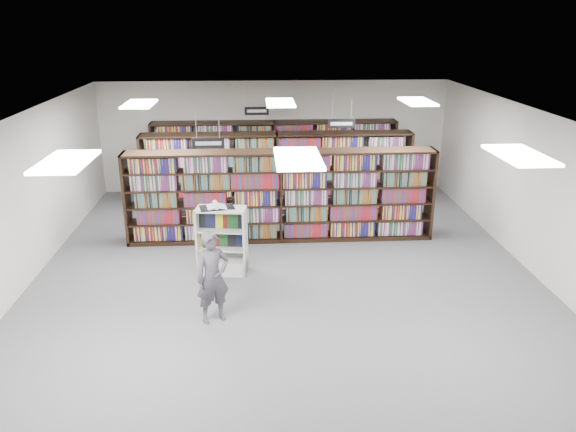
{
  "coord_description": "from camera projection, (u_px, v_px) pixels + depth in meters",
  "views": [
    {
      "loc": [
        -0.56,
        -10.18,
        4.93
      ],
      "look_at": [
        0.08,
        0.5,
        1.1
      ],
      "focal_mm": 35.0,
      "sensor_mm": 36.0,
      "label": 1
    }
  ],
  "objects": [
    {
      "name": "troffer_back_center",
      "position": [
        280.0,
        103.0,
        12.08
      ],
      "size": [
        0.6,
        1.2,
        0.04
      ],
      "primitive_type": "cube",
      "color": "white",
      "rests_on": "ceiling"
    },
    {
      "name": "aisle_sign_left",
      "position": [
        208.0,
        142.0,
        11.27
      ],
      "size": [
        0.65,
        0.02,
        0.8
      ],
      "color": "#B2B2B7",
      "rests_on": "ceiling"
    },
    {
      "name": "troffer_front_left",
      "position": [
        66.0,
        162.0,
        7.21
      ],
      "size": [
        0.6,
        1.2,
        0.04
      ],
      "primitive_type": "cube",
      "color": "white",
      "rests_on": "ceiling"
    },
    {
      "name": "troffer_front_center",
      "position": [
        298.0,
        158.0,
        7.38
      ],
      "size": [
        0.6,
        1.2,
        0.04
      ],
      "primitive_type": "cube",
      "color": "white",
      "rests_on": "ceiling"
    },
    {
      "name": "wall_front",
      "position": [
        322.0,
        405.0,
        5.09
      ],
      "size": [
        10.0,
        0.1,
        3.2
      ],
      "primitive_type": "cube",
      "color": "silver",
      "rests_on": "ground"
    },
    {
      "name": "wall_right",
      "position": [
        540.0,
        196.0,
        11.0
      ],
      "size": [
        0.1,
        12.0,
        3.2
      ],
      "primitive_type": "cube",
      "color": "silver",
      "rests_on": "ground"
    },
    {
      "name": "aisle_sign_center",
      "position": [
        257.0,
        110.0,
        15.08
      ],
      "size": [
        0.65,
        0.02,
        0.8
      ],
      "color": "#B2B2B7",
      "rests_on": "ceiling"
    },
    {
      "name": "troffer_back_right",
      "position": [
        417.0,
        102.0,
        12.25
      ],
      "size": [
        0.6,
        1.2,
        0.04
      ],
      "primitive_type": "cube",
      "color": "white",
      "rests_on": "ceiling"
    },
    {
      "name": "endcap_display",
      "position": [
        223.0,
        250.0,
        11.31
      ],
      "size": [
        1.03,
        0.61,
        1.37
      ],
      "rotation": [
        0.0,
        0.0,
        -0.12
      ],
      "color": "silver",
      "rests_on": "floor"
    },
    {
      "name": "wall_back",
      "position": [
        274.0,
        137.0,
        16.36
      ],
      "size": [
        10.0,
        0.1,
        3.2
      ],
      "primitive_type": "cube",
      "color": "silver",
      "rests_on": "ground"
    },
    {
      "name": "troffer_back_left",
      "position": [
        139.0,
        104.0,
        11.91
      ],
      "size": [
        0.6,
        1.2,
        0.04
      ],
      "primitive_type": "cube",
      "color": "white",
      "rests_on": "ceiling"
    },
    {
      "name": "floor",
      "position": [
        286.0,
        276.0,
        11.27
      ],
      "size": [
        12.0,
        12.0,
        0.0
      ],
      "primitive_type": "plane",
      "color": "#4D4D52",
      "rests_on": "ground"
    },
    {
      "name": "troffer_front_right",
      "position": [
        520.0,
        155.0,
        7.55
      ],
      "size": [
        0.6,
        1.2,
        0.04
      ],
      "primitive_type": "cube",
      "color": "white",
      "rests_on": "ceiling"
    },
    {
      "name": "open_book",
      "position": [
        216.0,
        206.0,
        11.0
      ],
      "size": [
        0.73,
        0.5,
        0.13
      ],
      "rotation": [
        0.0,
        0.0,
        0.18
      ],
      "color": "black",
      "rests_on": "endcap_display"
    },
    {
      "name": "bookshelf_row_far",
      "position": [
        275.0,
        157.0,
        16.27
      ],
      "size": [
        7.0,
        0.6,
        2.1
      ],
      "color": "black",
      "rests_on": "floor"
    },
    {
      "name": "bookshelf_row_near",
      "position": [
        281.0,
        196.0,
        12.79
      ],
      "size": [
        7.0,
        0.6,
        2.1
      ],
      "color": "black",
      "rests_on": "floor"
    },
    {
      "name": "aisle_sign_right",
      "position": [
        342.0,
        123.0,
        13.31
      ],
      "size": [
        0.65,
        0.02,
        0.8
      ],
      "color": "#B2B2B7",
      "rests_on": "ceiling"
    },
    {
      "name": "ceiling",
      "position": [
        285.0,
        117.0,
        10.19
      ],
      "size": [
        10.0,
        12.0,
        0.1
      ],
      "primitive_type": "cube",
      "color": "white",
      "rests_on": "wall_back"
    },
    {
      "name": "shopper",
      "position": [
        213.0,
        277.0,
        9.38
      ],
      "size": [
        0.69,
        0.59,
        1.6
      ],
      "primitive_type": "imported",
      "rotation": [
        0.0,
        0.0,
        0.44
      ],
      "color": "#49444E",
      "rests_on": "floor"
    },
    {
      "name": "wall_left",
      "position": [
        18.0,
        205.0,
        10.45
      ],
      "size": [
        0.1,
        12.0,
        3.2
      ],
      "primitive_type": "cube",
      "color": "silver",
      "rests_on": "ground"
    },
    {
      "name": "bookshelf_row_mid",
      "position": [
        277.0,
        173.0,
        14.67
      ],
      "size": [
        7.0,
        0.6,
        2.1
      ],
      "color": "black",
      "rests_on": "floor"
    }
  ]
}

